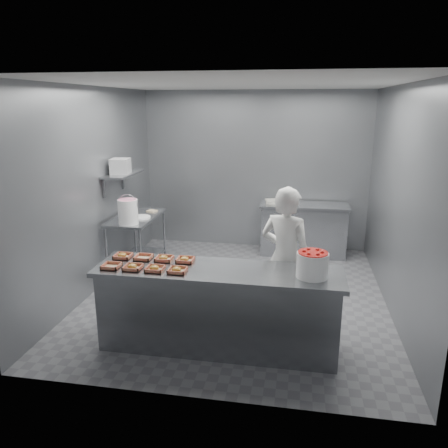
{
  "coord_description": "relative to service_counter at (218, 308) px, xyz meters",
  "views": [
    {
      "loc": [
        0.8,
        -5.54,
        2.57
      ],
      "look_at": [
        -0.14,
        -0.2,
        1.07
      ],
      "focal_mm": 35.0,
      "sensor_mm": 36.0,
      "label": 1
    }
  ],
  "objects": [
    {
      "name": "floor",
      "position": [
        0.0,
        1.35,
        -0.45
      ],
      "size": [
        4.5,
        4.5,
        0.0
      ],
      "primitive_type": "plane",
      "color": "#4C4C51",
      "rests_on": "ground"
    },
    {
      "name": "wall_shelf",
      "position": [
        -1.82,
        1.95,
        1.1
      ],
      "size": [
        0.35,
        0.9,
        0.03
      ],
      "primitive_type": "cube",
      "color": "slate",
      "rests_on": "wall_left"
    },
    {
      "name": "tray_1",
      "position": [
        -0.88,
        -0.16,
        0.47
      ],
      "size": [
        0.19,
        0.18,
        0.06
      ],
      "color": "tan",
      "rests_on": "service_counter"
    },
    {
      "name": "prep_table",
      "position": [
        -1.65,
        1.95,
        0.14
      ],
      "size": [
        0.6,
        1.2,
        0.9
      ],
      "color": "slate",
      "rests_on": "ground"
    },
    {
      "name": "wall_right",
      "position": [
        2.0,
        1.35,
        0.95
      ],
      "size": [
        0.04,
        4.5,
        2.8
      ],
      "primitive_type": "cube",
      "color": "slate",
      "rests_on": "ground"
    },
    {
      "name": "tray_2",
      "position": [
        -0.64,
        -0.16,
        0.47
      ],
      "size": [
        0.19,
        0.18,
        0.06
      ],
      "color": "tan",
      "rests_on": "service_counter"
    },
    {
      "name": "wall_back",
      "position": [
        0.0,
        3.6,
        0.95
      ],
      "size": [
        4.0,
        0.04,
        2.8
      ],
      "primitive_type": "cube",
      "color": "slate",
      "rests_on": "ground"
    },
    {
      "name": "ceiling",
      "position": [
        0.0,
        1.35,
        2.35
      ],
      "size": [
        4.5,
        4.5,
        0.0
      ],
      "primitive_type": "plane",
      "rotation": [
        3.14,
        0.0,
        0.0
      ],
      "color": "white",
      "rests_on": "wall_back"
    },
    {
      "name": "tray_4",
      "position": [
        -1.12,
        0.16,
        0.47
      ],
      "size": [
        0.19,
        0.18,
        0.06
      ],
      "color": "tan",
      "rests_on": "service_counter"
    },
    {
      "name": "wall_left",
      "position": [
        -2.0,
        1.35,
        0.95
      ],
      "size": [
        0.04,
        4.5,
        2.8
      ],
      "primitive_type": "cube",
      "color": "slate",
      "rests_on": "ground"
    },
    {
      "name": "tray_6",
      "position": [
        -0.64,
        0.16,
        0.47
      ],
      "size": [
        0.19,
        0.18,
        0.06
      ],
      "color": "tan",
      "rests_on": "service_counter"
    },
    {
      "name": "glaze_bucket",
      "position": [
        -1.59,
        1.52,
        0.63
      ],
      "size": [
        0.3,
        0.28,
        0.43
      ],
      "color": "white",
      "rests_on": "prep_table"
    },
    {
      "name": "tray_0",
      "position": [
        -1.11,
        -0.16,
        0.47
      ],
      "size": [
        0.19,
        0.18,
        0.04
      ],
      "color": "tan",
      "rests_on": "service_counter"
    },
    {
      "name": "service_counter",
      "position": [
        0.0,
        0.0,
        0.0
      ],
      "size": [
        2.6,
        0.7,
        0.9
      ],
      "color": "slate",
      "rests_on": "ground"
    },
    {
      "name": "back_counter",
      "position": [
        0.9,
        3.25,
        -0.0
      ],
      "size": [
        1.5,
        0.6,
        0.9
      ],
      "color": "slate",
      "rests_on": "ground"
    },
    {
      "name": "paper_stack",
      "position": [
        0.39,
        3.25,
        0.48
      ],
      "size": [
        0.33,
        0.27,
        0.06
      ],
      "primitive_type": "cube",
      "rotation": [
        0.0,
        0.0,
        0.17
      ],
      "color": "silver",
      "rests_on": "back_counter"
    },
    {
      "name": "strawberry_tub",
      "position": [
        0.96,
        -0.05,
        0.59
      ],
      "size": [
        0.31,
        0.31,
        0.26
      ],
      "color": "white",
      "rests_on": "service_counter"
    },
    {
      "name": "tray_5",
      "position": [
        -0.87,
        0.16,
        0.47
      ],
      "size": [
        0.19,
        0.18,
        0.04
      ],
      "color": "tan",
      "rests_on": "service_counter"
    },
    {
      "name": "bucket_lid",
      "position": [
        -1.54,
        1.87,
        0.46
      ],
      "size": [
        0.31,
        0.31,
        0.02
      ],
      "primitive_type": "cylinder",
      "rotation": [
        0.0,
        0.0,
        0.06
      ],
      "color": "white",
      "rests_on": "prep_table"
    },
    {
      "name": "tray_3",
      "position": [
        -0.4,
        -0.16,
        0.47
      ],
      "size": [
        0.19,
        0.18,
        0.06
      ],
      "color": "tan",
      "rests_on": "service_counter"
    },
    {
      "name": "tray_7",
      "position": [
        -0.4,
        0.16,
        0.47
      ],
      "size": [
        0.19,
        0.18,
        0.06
      ],
      "color": "tan",
      "rests_on": "service_counter"
    },
    {
      "name": "rag",
      "position": [
        -1.51,
        2.29,
        0.46
      ],
      "size": [
        0.17,
        0.16,
        0.02
      ],
      "primitive_type": "cube",
      "rotation": [
        0.0,
        0.0,
        -0.31
      ],
      "color": "#CCB28C",
      "rests_on": "prep_table"
    },
    {
      "name": "appliance",
      "position": [
        -1.82,
        1.88,
        1.22
      ],
      "size": [
        0.3,
        0.33,
        0.22
      ],
      "primitive_type": "cube",
      "rotation": [
        0.0,
        0.0,
        0.16
      ],
      "color": "gray",
      "rests_on": "wall_shelf"
    },
    {
      "name": "worker",
      "position": [
        0.68,
        0.6,
        0.39
      ],
      "size": [
        0.72,
        0.61,
        1.69
      ],
      "primitive_type": "imported",
      "rotation": [
        0.0,
        0.0,
        2.74
      ],
      "color": "silver",
      "rests_on": "ground"
    }
  ]
}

